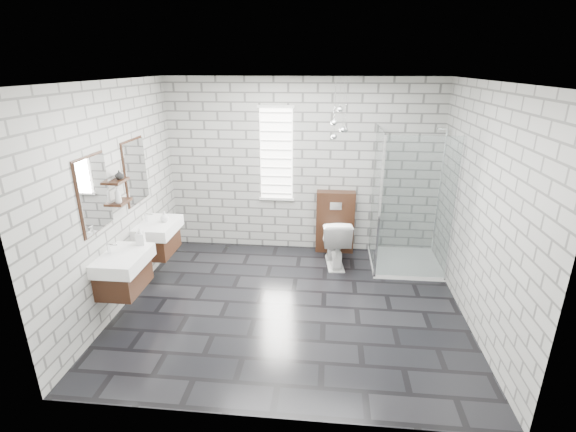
# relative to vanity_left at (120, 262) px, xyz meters

# --- Properties ---
(floor) EXTENTS (4.20, 3.60, 0.02)m
(floor) POSITION_rel_vanity_left_xyz_m (1.91, 0.49, -0.77)
(floor) COLOR black
(floor) RESTS_ON ground
(ceiling) EXTENTS (4.20, 3.60, 0.02)m
(ceiling) POSITION_rel_vanity_left_xyz_m (1.91, 0.49, 1.95)
(ceiling) COLOR white
(ceiling) RESTS_ON wall_back
(wall_back) EXTENTS (4.20, 0.02, 2.70)m
(wall_back) POSITION_rel_vanity_left_xyz_m (1.91, 2.30, 0.59)
(wall_back) COLOR #A6A7A1
(wall_back) RESTS_ON floor
(wall_front) EXTENTS (4.20, 0.02, 2.70)m
(wall_front) POSITION_rel_vanity_left_xyz_m (1.91, -1.32, 0.59)
(wall_front) COLOR #A6A7A1
(wall_front) RESTS_ON floor
(wall_left) EXTENTS (0.02, 3.60, 2.70)m
(wall_left) POSITION_rel_vanity_left_xyz_m (-0.20, 0.49, 0.59)
(wall_left) COLOR #A6A7A1
(wall_left) RESTS_ON floor
(wall_right) EXTENTS (0.02, 3.60, 2.70)m
(wall_right) POSITION_rel_vanity_left_xyz_m (4.02, 0.49, 0.59)
(wall_right) COLOR #A6A7A1
(wall_right) RESTS_ON floor
(vanity_left) EXTENTS (0.47, 0.70, 1.57)m
(vanity_left) POSITION_rel_vanity_left_xyz_m (0.00, 0.00, 0.00)
(vanity_left) COLOR #381E11
(vanity_left) RESTS_ON wall_left
(vanity_right) EXTENTS (0.47, 0.70, 1.57)m
(vanity_right) POSITION_rel_vanity_left_xyz_m (0.00, 1.01, 0.00)
(vanity_right) COLOR #381E11
(vanity_right) RESTS_ON wall_left
(shelf_lower) EXTENTS (0.14, 0.30, 0.03)m
(shelf_lower) POSITION_rel_vanity_left_xyz_m (-0.12, 0.44, 0.56)
(shelf_lower) COLOR #381E11
(shelf_lower) RESTS_ON wall_left
(shelf_upper) EXTENTS (0.14, 0.30, 0.03)m
(shelf_upper) POSITION_rel_vanity_left_xyz_m (-0.12, 0.44, 0.82)
(shelf_upper) COLOR #381E11
(shelf_upper) RESTS_ON wall_left
(window) EXTENTS (0.56, 0.05, 1.48)m
(window) POSITION_rel_vanity_left_xyz_m (1.51, 2.27, 0.79)
(window) COLOR white
(window) RESTS_ON wall_back
(cistern_panel) EXTENTS (0.60, 0.20, 1.00)m
(cistern_panel) POSITION_rel_vanity_left_xyz_m (2.45, 2.19, -0.26)
(cistern_panel) COLOR #381E11
(cistern_panel) RESTS_ON floor
(flush_plate) EXTENTS (0.18, 0.01, 0.12)m
(flush_plate) POSITION_rel_vanity_left_xyz_m (2.45, 2.08, 0.04)
(flush_plate) COLOR silver
(flush_plate) RESTS_ON cistern_panel
(shower_enclosure) EXTENTS (1.00, 1.00, 2.03)m
(shower_enclosure) POSITION_rel_vanity_left_xyz_m (3.41, 1.67, -0.25)
(shower_enclosure) COLOR white
(shower_enclosure) RESTS_ON floor
(pendant_cluster) EXTENTS (0.25, 0.23, 0.84)m
(pendant_cluster) POSITION_rel_vanity_left_xyz_m (2.44, 1.85, 1.31)
(pendant_cluster) COLOR silver
(pendant_cluster) RESTS_ON ceiling
(toilet) EXTENTS (0.50, 0.78, 0.75)m
(toilet) POSITION_rel_vanity_left_xyz_m (2.45, 1.71, -0.38)
(toilet) COLOR white
(toilet) RESTS_ON floor
(soap_bottle_a) EXTENTS (0.11, 0.12, 0.21)m
(soap_bottle_a) POSITION_rel_vanity_left_xyz_m (0.13, 0.28, 0.20)
(soap_bottle_a) COLOR #B2B2B2
(soap_bottle_a) RESTS_ON vanity_left
(soap_bottle_b) EXTENTS (0.15, 0.15, 0.15)m
(soap_bottle_b) POSITION_rel_vanity_left_xyz_m (0.13, 1.04, 0.17)
(soap_bottle_b) COLOR #B2B2B2
(soap_bottle_b) RESTS_ON vanity_right
(soap_bottle_c) EXTENTS (0.08, 0.08, 0.20)m
(soap_bottle_c) POSITION_rel_vanity_left_xyz_m (-0.11, 0.36, 0.68)
(soap_bottle_c) COLOR #B2B2B2
(soap_bottle_c) RESTS_ON shelf_lower
(vase) EXTENTS (0.13, 0.13, 0.11)m
(vase) POSITION_rel_vanity_left_xyz_m (-0.11, 0.46, 0.89)
(vase) COLOR #B2B2B2
(vase) RESTS_ON shelf_upper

